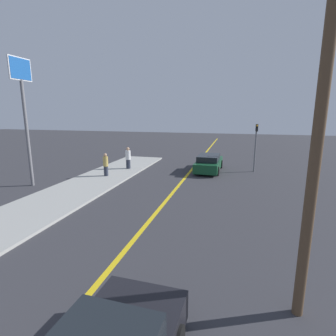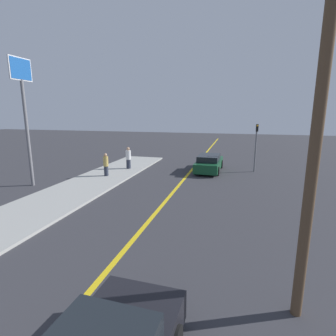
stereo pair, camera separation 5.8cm
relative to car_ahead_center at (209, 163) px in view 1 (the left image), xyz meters
The scene contains 8 objects.
road_center_line 3.47m from the car_ahead_center, 114.01° to the right, with size 0.20×60.00×0.01m.
sidewalk_left 10.95m from the car_ahead_center, 130.14° to the right, with size 3.73×25.52×0.12m.
car_ahead_center is the anchor object (origin of this frame).
pedestrian_near_curb 8.04m from the car_ahead_center, 149.71° to the right, with size 0.36×0.36×1.64m.
pedestrian_mid_group 6.53m from the car_ahead_center, 168.55° to the right, with size 0.41×0.41×1.75m.
traffic_light 3.92m from the car_ahead_center, ahead, with size 0.18×0.40×3.74m.
roadside_sign 13.66m from the car_ahead_center, 145.48° to the right, with size 0.20×1.67×7.78m.
utility_pole 15.60m from the car_ahead_center, 75.96° to the right, with size 0.24×0.24×7.96m.
Camera 1 is at (3.52, 0.42, 4.63)m, focal length 28.00 mm.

